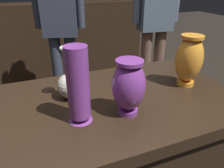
# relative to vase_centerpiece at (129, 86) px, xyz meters

# --- Properties ---
(back_display_shelf) EXTENTS (2.60, 0.40, 0.99)m
(back_display_shelf) POSITION_rel_vase_centerpiece_xyz_m (-0.08, 2.32, -0.42)
(back_display_shelf) COLOR black
(back_display_shelf) RESTS_ON ground_plane
(vase_centerpiece) EXTENTS (0.12, 0.12, 0.21)m
(vase_centerpiece) POSITION_rel_vase_centerpiece_xyz_m (0.00, 0.00, 0.00)
(vase_centerpiece) COLOR #7A388E
(vase_centerpiece) RESTS_ON display_plinth
(vase_tall_behind) EXTENTS (0.11, 0.11, 0.22)m
(vase_tall_behind) POSITION_rel_vase_centerpiece_xyz_m (-0.17, 0.19, -0.05)
(vase_tall_behind) COLOR silver
(vase_tall_behind) RESTS_ON display_plinth
(vase_left_accent) EXTENTS (0.12, 0.12, 0.23)m
(vase_left_accent) POSITION_rel_vase_centerpiece_xyz_m (0.36, 0.12, 0.01)
(vase_left_accent) COLOR orange
(vase_left_accent) RESTS_ON display_plinth
(vase_right_accent) EXTENTS (0.08, 0.08, 0.27)m
(vase_right_accent) POSITION_rel_vase_centerpiece_xyz_m (-0.17, 0.02, 0.02)
(vase_right_accent) COLOR #7A388E
(vase_right_accent) RESTS_ON display_plinth
(visitor_near_right) EXTENTS (0.47, 0.22, 1.61)m
(visitor_near_right) POSITION_rel_vase_centerpiece_xyz_m (0.88, 1.23, 0.04)
(visitor_near_right) COLOR brown
(visitor_near_right) RESTS_ON ground_plane
(visitor_center_back) EXTENTS (0.45, 0.27, 1.53)m
(visitor_center_back) POSITION_rel_vase_centerpiece_xyz_m (0.01, 1.50, -0.01)
(visitor_center_back) COLOR #333847
(visitor_center_back) RESTS_ON ground_plane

